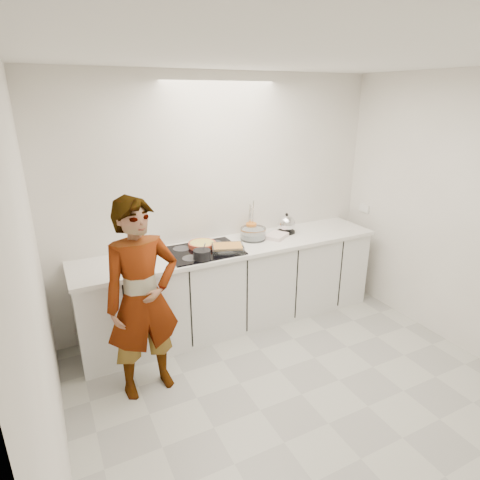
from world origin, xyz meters
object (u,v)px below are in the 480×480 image
kettle (286,224)px  cook (143,300)px  utensil_crock (251,230)px  hob (203,251)px  mixing_bowl (253,234)px  saucepan (202,254)px  baking_dish (228,248)px  tart_dish (202,244)px

kettle → cook: 1.95m
utensil_crock → hob: bearing=-162.6°
hob → mixing_bowl: size_ratio=2.59×
mixing_bowl → hob: bearing=-171.1°
utensil_crock → saucepan: bearing=-151.2°
mixing_bowl → kettle: 0.44m
hob → kettle: kettle is taller
cook → kettle: bearing=15.1°
utensil_crock → kettle: bearing=-11.1°
baking_dish → utensil_crock: bearing=36.8°
baking_dish → mixing_bowl: size_ratio=1.32×
saucepan → utensil_crock: saucepan is taller
mixing_bowl → utensil_crock: 0.11m
hob → saucepan: size_ratio=3.43×
saucepan → kettle: kettle is taller
saucepan → mixing_bowl: saucepan is taller
tart_dish → utensil_crock: 0.63m
mixing_bowl → cook: cook is taller
hob → cook: size_ratio=0.43×
baking_dish → cook: size_ratio=0.22×
cook → baking_dish: bearing=19.2°
cook → saucepan: bearing=23.6°
tart_dish → kettle: size_ratio=1.38×
utensil_crock → cook: bearing=-150.7°
hob → cook: 0.96m
tart_dish → cook: (-0.78, -0.68, -0.11)m
hob → tart_dish: size_ratio=2.14×
saucepan → baking_dish: bearing=14.6°
utensil_crock → cook: (-1.40, -0.79, -0.14)m
tart_dish → saucepan: (-0.12, -0.30, 0.02)m
tart_dish → utensil_crock: (0.62, 0.10, 0.03)m
hob → baking_dish: 0.25m
tart_dish → mixing_bowl: size_ratio=1.21×
hob → tart_dish: bearing=75.2°
mixing_bowl → utensil_crock: bearing=71.9°
baking_dish → mixing_bowl: mixing_bowl is taller
saucepan → cook: size_ratio=0.13×
baking_dish → kettle: 0.88m
baking_dish → kettle: (0.84, 0.25, 0.05)m
hob → saucepan: 0.23m
hob → kettle: (1.05, 0.12, 0.09)m
cook → mixing_bowl: bearing=20.2°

